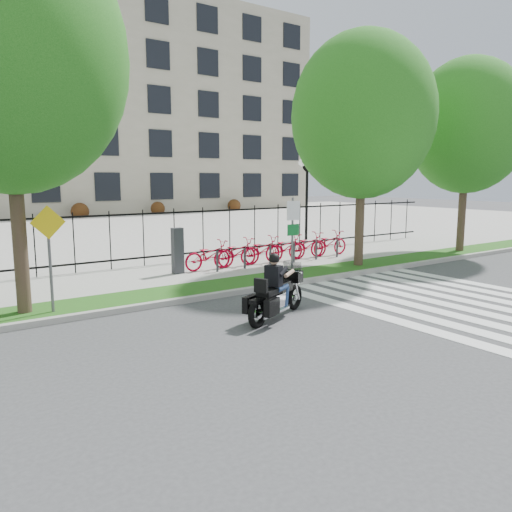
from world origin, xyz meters
TOP-DOWN VIEW (x-y plane):
  - ground at (0.00, 0.00)m, footprint 120.00×120.00m
  - curb at (0.00, 4.10)m, footprint 60.00×0.20m
  - grass_verge at (0.00, 4.95)m, footprint 60.00×1.50m
  - sidewalk at (0.00, 7.45)m, footprint 60.00×3.50m
  - plaza at (0.00, 25.00)m, footprint 80.00×34.00m
  - crosswalk_stripes at (4.83, 0.00)m, footprint 5.70×8.00m
  - iron_fence at (0.00, 9.20)m, footprint 30.00×0.06m
  - lamp_post_right at (10.00, 12.00)m, footprint 1.06×0.70m
  - street_tree_1 at (-4.73, 4.95)m, footprint 5.23×5.23m
  - street_tree_2 at (6.39, 4.95)m, footprint 4.96×4.96m
  - street_tree_3 at (12.63, 4.95)m, footprint 4.86×4.86m
  - bike_share_station at (4.22, 7.20)m, footprint 7.82×0.87m
  - sign_pole_regulatory at (3.02, 4.58)m, footprint 0.50×0.09m
  - sign_pole_warning at (-4.18, 4.58)m, footprint 0.78×0.09m
  - motorcycle_rider at (0.09, 1.56)m, footprint 2.28×1.28m

SIDE VIEW (x-z plane):
  - ground at x=0.00m, z-range 0.00..0.00m
  - crosswalk_stripes at x=4.83m, z-range 0.00..0.01m
  - plaza at x=0.00m, z-range 0.00..0.10m
  - curb at x=0.00m, z-range 0.00..0.15m
  - grass_verge at x=0.00m, z-range 0.00..0.15m
  - sidewalk at x=0.00m, z-range 0.00..0.15m
  - motorcycle_rider at x=0.09m, z-range -0.31..1.56m
  - bike_share_station at x=4.22m, z-range -0.10..1.40m
  - iron_fence at x=0.00m, z-range 0.15..2.15m
  - sign_pole_regulatory at x=3.02m, z-range 0.49..2.99m
  - sign_pole_warning at x=-4.18m, z-range 0.50..2.99m
  - lamp_post_right at x=10.00m, z-range 1.08..5.33m
  - street_tree_2 at x=6.39m, z-range 1.32..9.39m
  - street_tree_3 at x=12.63m, z-range 1.36..9.39m
  - street_tree_1 at x=-4.73m, z-range 1.50..10.23m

